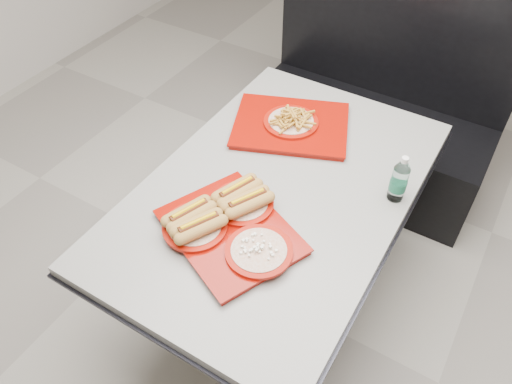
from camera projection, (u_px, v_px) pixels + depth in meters
The scene contains 6 objects.
ground at pixel (273, 298), 2.38m from camera, with size 6.00×6.00×0.00m, color #9B978B.
diner_table at pixel (277, 217), 1.96m from camera, with size 0.92×1.42×0.75m.
booth_bench at pixel (373, 112), 2.75m from camera, with size 1.30×0.57×1.35m.
tray_near at pixel (228, 223), 1.67m from camera, with size 0.56×0.51×0.10m.
tray_far at pixel (291, 123), 2.07m from camera, with size 0.57×0.51×0.09m.
water_bottle at pixel (399, 181), 1.75m from camera, with size 0.06×0.06×0.19m.
Camera 1 is at (0.61, -1.16, 2.05)m, focal length 35.00 mm.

